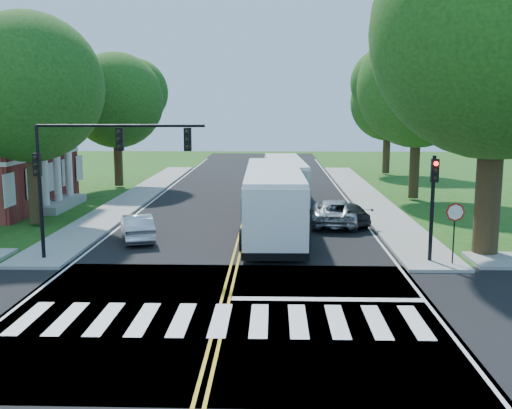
{
  "coord_description": "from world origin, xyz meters",
  "views": [
    {
      "loc": [
        1.63,
        -18.13,
        6.53
      ],
      "look_at": [
        0.88,
        7.04,
        2.4
      ],
      "focal_mm": 42.0,
      "sensor_mm": 36.0,
      "label": 1
    }
  ],
  "objects_px": {
    "suv": "(334,212)",
    "bus_lead": "(273,199)",
    "signal_nw": "(93,159)",
    "bus_follow": "(285,180)",
    "hatchback": "(137,227)",
    "signal_ne": "(433,194)",
    "dark_sedan": "(345,214)"
  },
  "relations": [
    {
      "from": "dark_sedan",
      "to": "signal_ne",
      "type": "bearing_deg",
      "value": 91.22
    },
    {
      "from": "bus_follow",
      "to": "suv",
      "type": "relative_size",
      "value": 2.24
    },
    {
      "from": "bus_lead",
      "to": "signal_nw",
      "type": "bearing_deg",
      "value": 37.94
    },
    {
      "from": "bus_follow",
      "to": "suv",
      "type": "height_order",
      "value": "bus_follow"
    },
    {
      "from": "bus_lead",
      "to": "dark_sedan",
      "type": "distance_m",
      "value": 4.81
    },
    {
      "from": "dark_sedan",
      "to": "hatchback",
      "type": "bearing_deg",
      "value": 6.43
    },
    {
      "from": "dark_sedan",
      "to": "bus_follow",
      "type": "bearing_deg",
      "value": -83.79
    },
    {
      "from": "signal_nw",
      "to": "dark_sedan",
      "type": "height_order",
      "value": "signal_nw"
    },
    {
      "from": "bus_lead",
      "to": "hatchback",
      "type": "distance_m",
      "value": 7.05
    },
    {
      "from": "signal_nw",
      "to": "hatchback",
      "type": "relative_size",
      "value": 1.79
    },
    {
      "from": "signal_ne",
      "to": "dark_sedan",
      "type": "xyz_separation_m",
      "value": [
        -2.59,
        8.41,
        -2.34
      ]
    },
    {
      "from": "bus_lead",
      "to": "suv",
      "type": "relative_size",
      "value": 2.56
    },
    {
      "from": "suv",
      "to": "bus_follow",
      "type": "bearing_deg",
      "value": -68.24
    },
    {
      "from": "hatchback",
      "to": "dark_sedan",
      "type": "xyz_separation_m",
      "value": [
        10.67,
        4.38,
        -0.04
      ]
    },
    {
      "from": "bus_follow",
      "to": "hatchback",
      "type": "height_order",
      "value": "bus_follow"
    },
    {
      "from": "bus_follow",
      "to": "hatchback",
      "type": "distance_m",
      "value": 14.42
    },
    {
      "from": "signal_ne",
      "to": "hatchback",
      "type": "xyz_separation_m",
      "value": [
        -13.26,
        4.03,
        -2.29
      ]
    },
    {
      "from": "suv",
      "to": "signal_ne",
      "type": "bearing_deg",
      "value": 115.54
    },
    {
      "from": "bus_lead",
      "to": "bus_follow",
      "type": "height_order",
      "value": "bus_lead"
    },
    {
      "from": "bus_follow",
      "to": "dark_sedan",
      "type": "distance_m",
      "value": 8.62
    },
    {
      "from": "signal_nw",
      "to": "bus_follow",
      "type": "distance_m",
      "value": 18.53
    },
    {
      "from": "bus_lead",
      "to": "dark_sedan",
      "type": "height_order",
      "value": "bus_lead"
    },
    {
      "from": "signal_nw",
      "to": "suv",
      "type": "distance_m",
      "value": 14.09
    },
    {
      "from": "bus_lead",
      "to": "suv",
      "type": "xyz_separation_m",
      "value": [
        3.36,
        2.23,
        -1.07
      ]
    },
    {
      "from": "signal_ne",
      "to": "hatchback",
      "type": "relative_size",
      "value": 1.1
    },
    {
      "from": "suv",
      "to": "dark_sedan",
      "type": "height_order",
      "value": "suv"
    },
    {
      "from": "suv",
      "to": "bus_lead",
      "type": "bearing_deg",
      "value": 37.7
    },
    {
      "from": "signal_ne",
      "to": "bus_lead",
      "type": "bearing_deg",
      "value": 137.67
    },
    {
      "from": "hatchback",
      "to": "suv",
      "type": "height_order",
      "value": "suv"
    },
    {
      "from": "signal_nw",
      "to": "bus_lead",
      "type": "relative_size",
      "value": 0.55
    },
    {
      "from": "signal_nw",
      "to": "bus_follow",
      "type": "xyz_separation_m",
      "value": [
        8.24,
        16.36,
        -2.82
      ]
    },
    {
      "from": "signal_nw",
      "to": "bus_lead",
      "type": "xyz_separation_m",
      "value": [
        7.46,
        6.01,
        -2.59
      ]
    }
  ]
}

